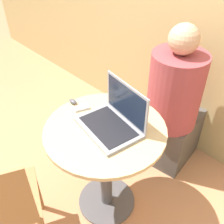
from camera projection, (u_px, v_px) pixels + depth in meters
ground_plane at (107, 201)px, 2.04m from camera, size 12.00×12.00×0.00m
back_wall at (213, 0)px, 1.79m from camera, size 7.00×0.05×2.60m
round_table at (106, 153)px, 1.70m from camera, size 0.74×0.74×0.76m
laptop at (114, 119)px, 1.55m from camera, size 0.42×0.33×0.27m
cell_phone at (82, 108)px, 1.71m from camera, size 0.08×0.11×0.02m
computer_mouse at (73, 101)px, 1.76m from camera, size 0.06×0.04×0.03m
chair_empty at (4, 209)px, 1.48m from camera, size 0.53×0.53×0.88m
person_seated at (174, 111)px, 2.10m from camera, size 0.45×0.64×1.24m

